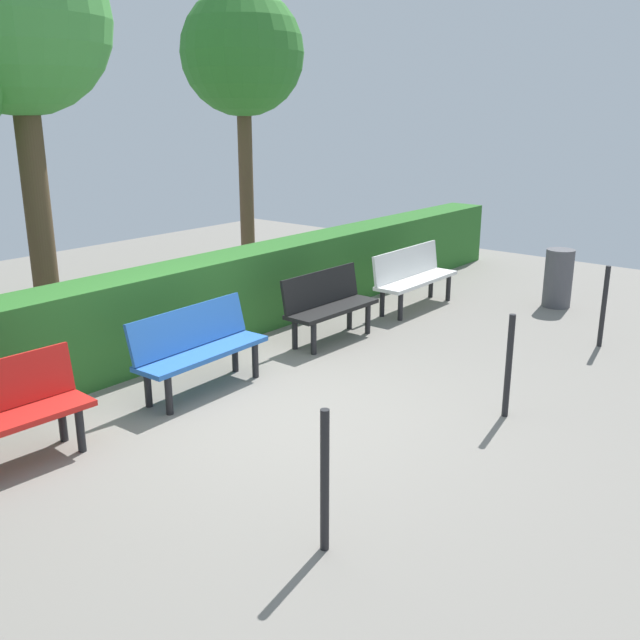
{
  "coord_description": "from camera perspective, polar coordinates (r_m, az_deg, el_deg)",
  "views": [
    {
      "loc": [
        4.5,
        4.31,
        2.79
      ],
      "look_at": [
        -1.25,
        -0.4,
        0.55
      ],
      "focal_mm": 39.57,
      "sensor_mm": 36.0,
      "label": 1
    }
  ],
  "objects": [
    {
      "name": "trash_bin",
      "position": [
        10.81,
        18.71,
        3.23
      ],
      "size": [
        0.4,
        0.4,
        0.84
      ],
      "primitive_type": "cylinder",
      "color": "#4C4C51",
      "rests_on": "ground_plane"
    },
    {
      "name": "bench_blue",
      "position": [
        7.27,
        -9.84,
        -2.03
      ],
      "size": [
        1.53,
        0.52,
        0.86
      ],
      "rotation": [
        0.0,
        0.0,
        0.04
      ],
      "color": "blue",
      "rests_on": "ground_plane"
    },
    {
      "name": "tree_mid",
      "position": [
        9.32,
        -23.34,
        21.07
      ],
      "size": [
        2.15,
        2.15,
        4.84
      ],
      "color": "brown",
      "rests_on": "ground_plane"
    },
    {
      "name": "tree_near",
      "position": [
        12.06,
        -6.3,
        20.5
      ],
      "size": [
        1.98,
        1.98,
        4.63
      ],
      "color": "brown",
      "rests_on": "ground_plane"
    },
    {
      "name": "railing_post_mid",
      "position": [
        6.77,
        15.01,
        -3.63
      ],
      "size": [
        0.06,
        0.06,
        1.0
      ],
      "primitive_type": "cylinder",
      "color": "black",
      "rests_on": "ground_plane"
    },
    {
      "name": "bench_black",
      "position": [
        8.72,
        0.66,
        1.39
      ],
      "size": [
        1.37,
        0.48,
        0.86
      ],
      "rotation": [
        0.0,
        0.0,
        -0.02
      ],
      "color": "black",
      "rests_on": "ground_plane"
    },
    {
      "name": "railing_post_far",
      "position": [
        4.63,
        0.38,
        -12.91
      ],
      "size": [
        0.06,
        0.06,
        1.0
      ],
      "primitive_type": "cylinder",
      "color": "black",
      "rests_on": "ground_plane"
    },
    {
      "name": "ground_plane",
      "position": [
        6.83,
        -4.06,
        -7.4
      ],
      "size": [
        17.46,
        17.46,
        0.0
      ],
      "primitive_type": "plane",
      "color": "gray"
    },
    {
      "name": "hedge_row",
      "position": [
        8.66,
        -9.74,
        1.34
      ],
      "size": [
        13.46,
        0.62,
        1.04
      ],
      "primitive_type": "cube",
      "color": "#2D6B28",
      "rests_on": "ground_plane"
    },
    {
      "name": "bench_white",
      "position": [
        10.27,
        7.52,
        3.64
      ],
      "size": [
        1.64,
        0.46,
        0.86
      ],
      "rotation": [
        0.0,
        0.0,
        0.01
      ],
      "color": "white",
      "rests_on": "ground_plane"
    },
    {
      "name": "railing_post_near",
      "position": [
        9.14,
        21.96,
        1.01
      ],
      "size": [
        0.06,
        0.06,
        1.0
      ],
      "primitive_type": "cylinder",
      "color": "black",
      "rests_on": "ground_plane"
    }
  ]
}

